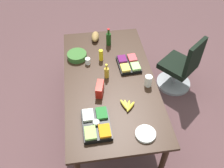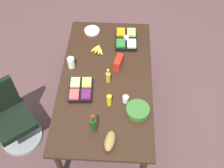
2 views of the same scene
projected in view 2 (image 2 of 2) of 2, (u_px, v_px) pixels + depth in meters
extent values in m
plane|color=brown|center=(107.00, 111.00, 4.00)|extent=(10.00, 10.00, 0.00)
cube|color=black|center=(106.00, 79.00, 3.41)|extent=(2.17, 1.16, 0.04)
cylinder|color=black|center=(80.00, 45.00, 4.34)|extent=(0.07, 0.07, 0.73)
cylinder|color=black|center=(59.00, 164.00, 3.12)|extent=(0.07, 0.07, 0.73)
cylinder|color=black|center=(141.00, 47.00, 4.31)|extent=(0.07, 0.07, 0.73)
cylinder|color=gray|center=(22.00, 136.00, 3.71)|extent=(0.56, 0.56, 0.05)
cylinder|color=gray|center=(18.00, 129.00, 3.54)|extent=(0.06, 0.06, 0.38)
cube|color=black|center=(14.00, 122.00, 3.39)|extent=(0.68, 0.68, 0.09)
ellipsoid|color=yellow|center=(96.00, 48.00, 3.68)|extent=(0.15, 0.14, 0.04)
ellipsoid|color=gold|center=(97.00, 49.00, 3.68)|extent=(0.17, 0.09, 0.04)
ellipsoid|color=yellow|center=(99.00, 50.00, 3.67)|extent=(0.17, 0.05, 0.04)
ellipsoid|color=yellow|center=(100.00, 51.00, 3.66)|extent=(0.17, 0.09, 0.04)
cylinder|color=#35642A|center=(138.00, 110.00, 3.05)|extent=(0.31, 0.31, 0.08)
cube|color=black|center=(81.00, 90.00, 3.25)|extent=(0.38, 0.30, 0.04)
cube|color=#A7E47B|center=(75.00, 82.00, 3.28)|extent=(0.15, 0.12, 0.03)
cube|color=#D8484E|center=(74.00, 94.00, 3.17)|extent=(0.15, 0.12, 0.03)
cube|color=#EBCB4F|center=(87.00, 82.00, 3.28)|extent=(0.15, 0.12, 0.03)
cube|color=#5C1851|center=(86.00, 94.00, 3.17)|extent=(0.15, 0.12, 0.03)
cube|color=black|center=(126.00, 40.00, 3.79)|extent=(0.43, 0.31, 0.05)
cube|color=orange|center=(121.00, 32.00, 3.83)|extent=(0.16, 0.12, 0.03)
cube|color=#276E2E|center=(121.00, 43.00, 3.69)|extent=(0.16, 0.12, 0.03)
cube|color=#95C15E|center=(131.00, 32.00, 3.83)|extent=(0.16, 0.12, 0.03)
cube|color=silver|center=(132.00, 43.00, 3.69)|extent=(0.16, 0.12, 0.03)
cylinder|color=white|center=(126.00, 38.00, 3.76)|extent=(0.07, 0.07, 0.04)
cylinder|color=white|center=(92.00, 31.00, 3.92)|extent=(0.23, 0.23, 0.03)
cylinder|color=#173B13|center=(94.00, 125.00, 2.87)|extent=(0.07, 0.07, 0.19)
cylinder|color=#173B13|center=(93.00, 119.00, 2.77)|extent=(0.03, 0.03, 0.07)
cylinder|color=red|center=(93.00, 116.00, 2.73)|extent=(0.04, 0.04, 0.01)
cylinder|color=white|center=(71.00, 63.00, 3.45)|extent=(0.10, 0.10, 0.15)
cube|color=red|center=(118.00, 62.00, 3.46)|extent=(0.21, 0.13, 0.14)
ellipsoid|color=olive|center=(110.00, 141.00, 2.80)|extent=(0.25, 0.15, 0.10)
cylinder|color=yellow|center=(109.00, 100.00, 3.08)|extent=(0.06, 0.06, 0.17)
cylinder|color=gold|center=(108.00, 77.00, 3.30)|extent=(0.08, 0.08, 0.15)
cylinder|color=gold|center=(108.00, 72.00, 3.22)|extent=(0.03, 0.03, 0.06)
cylinder|color=gold|center=(108.00, 70.00, 3.20)|extent=(0.04, 0.04, 0.01)
cylinder|color=white|center=(126.00, 99.00, 3.14)|extent=(0.07, 0.07, 0.09)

